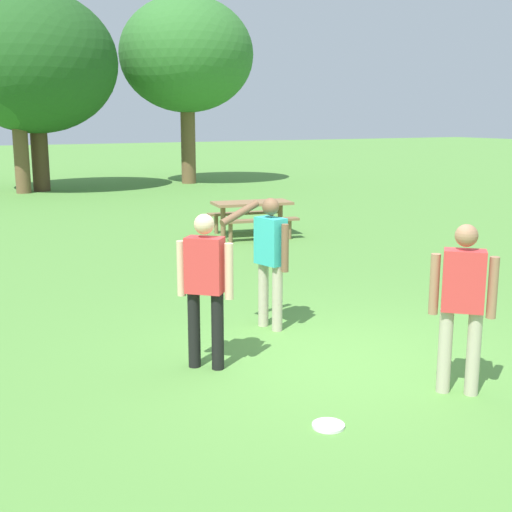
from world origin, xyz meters
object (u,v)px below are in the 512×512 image
Objects in this scene: person_bystander at (270,253)px; frisbee at (328,426)px; tree_far_right at (186,55)px; person_catcher at (205,281)px; person_thrower at (463,298)px; tree_tall_left at (16,84)px; picnic_table_near at (252,211)px; tree_broad_center at (34,63)px.

person_bystander is 2.94m from frisbee.
frisbee is at bearing -109.20° from tree_far_right.
person_catcher is at bearing -144.96° from person_bystander.
tree_tall_left reaches higher than person_thrower.
frisbee is 20.29m from tree_tall_left.
person_catcher is 8.00m from picnic_table_near.
person_catcher is 18.41m from tree_tall_left.
picnic_table_near is 0.28× the size of tree_broad_center.
person_bystander is 18.03m from tree_broad_center.
person_thrower is at bearing -87.86° from tree_tall_left.
person_catcher is at bearing 101.44° from frisbee.
frisbee is 0.05× the size of tree_tall_left.
picnic_table_near is (4.12, 6.85, -0.38)m from person_catcher.
frisbee is (-1.50, -0.03, -0.93)m from person_thrower.
person_thrower is 20.60m from tree_broad_center.
tree_broad_center reaches higher than person_bystander.
tree_broad_center is at bearing 90.16° from person_thrower.
person_catcher is at bearing -121.02° from picnic_table_near.
frisbee is at bearing -94.05° from tree_broad_center.
frisbee is at bearing -113.58° from picnic_table_near.
person_bystander reaches higher than frisbee.
tree_tall_left is (0.75, 19.94, 3.64)m from frisbee.
tree_broad_center is (0.69, 0.39, 0.75)m from tree_tall_left.
person_catcher is 0.24× the size of tree_broad_center.
person_thrower is 5.82× the size of frisbee.
tree_tall_left is (-3.01, 11.32, 3.09)m from picnic_table_near.
person_thrower is 1.76m from frisbee.
tree_broad_center is (-0.06, 20.30, 3.47)m from person_thrower.
person_thrower is 2.54m from person_catcher.
person_catcher reaches higher than frisbee.
person_bystander reaches higher than picnic_table_near.
picnic_table_near is 12.11m from tree_tall_left.
tree_far_right is (6.39, 0.58, 1.24)m from tree_tall_left.
person_catcher is 0.31× the size of tree_tall_left.
tree_tall_left is at bearing 104.88° from picnic_table_near.
person_bystander is 17.51m from tree_tall_left.
tree_far_right reaches higher than picnic_table_near.
tree_far_right is (5.65, 20.49, 3.95)m from person_thrower.
person_bystander is (1.25, 0.87, 0.02)m from person_catcher.
tree_tall_left is 1.09m from tree_broad_center.
tree_far_right is at bearing 74.12° from picnic_table_near.
tree_far_right is (7.51, 18.75, 3.95)m from person_catcher.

